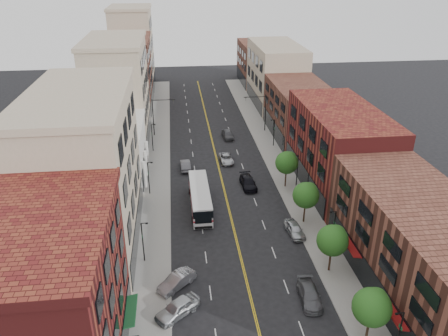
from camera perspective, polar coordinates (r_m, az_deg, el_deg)
name	(u,v)px	position (r m, az deg, el deg)	size (l,w,h in m)	color
ground	(252,303)	(45.81, 3.67, -17.21)	(220.00, 220.00, 0.00)	black
sidewalk_left	(158,162)	(74.85, -8.58, 0.72)	(4.00, 110.00, 0.15)	gray
sidewalk_right	(274,157)	(76.60, 6.53, 1.44)	(4.00, 110.00, 0.15)	gray
bldg_l_redbrick	(50,306)	(37.63, -21.79, -16.41)	(10.00, 16.00, 14.00)	#5C1818
bldg_l_tanoffice	(87,174)	(52.10, -17.41, -0.79)	(10.00, 22.00, 18.00)	tan
bldg_l_white	(111,152)	(70.30, -14.55, 1.99)	(10.00, 14.00, 8.00)	silver
bldg_l_far_a	(119,92)	(84.65, -13.59, 9.66)	(10.00, 20.00, 18.00)	tan
bldg_l_far_b	(128,75)	(104.29, -12.40, 11.83)	(10.00, 20.00, 15.00)	brown
bldg_l_far_c	(133,49)	(121.36, -11.80, 14.95)	(10.00, 16.00, 20.00)	tan
bldg_r_near	(422,250)	(48.26, 24.45, -9.78)	(10.00, 26.00, 10.00)	brown
bldg_r_mid	(338,148)	(66.65, 14.72, 2.53)	(10.00, 22.00, 12.00)	#5C1818
bldg_r_far_a	(300,111)	(85.63, 9.84, 7.37)	(10.00, 20.00, 10.00)	brown
bldg_r_far_b	(276,75)	(104.65, 6.78, 11.99)	(10.00, 22.00, 14.00)	tan
bldg_r_far_c	(259,63)	(124.06, 4.65, 13.48)	(10.00, 18.00, 11.00)	brown
tree_r_0	(373,306)	(41.43, 18.83, -16.68)	(3.40, 3.40, 5.59)	black
tree_r_1	(333,239)	(48.57, 14.06, -9.03)	(3.40, 3.40, 5.59)	black
tree_r_2	(306,194)	(56.59, 10.72, -3.41)	(3.40, 3.40, 5.59)	black
tree_r_3	(287,162)	(65.16, 8.26, 0.79)	(3.40, 3.40, 5.59)	black
lamp_l_1	(143,240)	(49.91, -10.53, -9.22)	(0.81, 0.55, 5.05)	black
lamp_l_2	(149,176)	(63.73, -9.80, -1.06)	(0.81, 0.55, 5.05)	black
lamp_l_3	(152,136)	(78.39, -9.34, 4.13)	(0.81, 0.55, 5.05)	black
lamp_r_0	(399,333)	(41.52, 21.88, -19.33)	(0.81, 0.55, 5.05)	black
lamp_r_1	(334,227)	(52.75, 14.12, -7.54)	(0.81, 0.55, 5.05)	black
lamp_r_2	(297,169)	(65.98, 9.52, -0.08)	(0.81, 0.55, 5.05)	black
lamp_r_3	(274,131)	(80.23, 6.52, 4.81)	(0.81, 0.55, 5.05)	black
signal_mast_left	(157,113)	(85.33, -8.78, 7.14)	(4.49, 0.18, 7.20)	black
signal_mast_right	(262,109)	(86.92, 4.98, 7.68)	(4.49, 0.18, 7.20)	black
city_bus	(200,196)	(60.13, -3.15, -3.73)	(2.87, 11.66, 2.99)	silver
car_angle_a	(178,308)	(44.28, -6.09, -17.74)	(1.90, 4.73, 1.61)	#B6BABF
car_angle_b	(177,281)	(47.35, -6.18, -14.47)	(1.57, 4.49, 1.48)	#AAABB2
car_parked_mid	(310,295)	(46.37, 11.11, -15.97)	(1.94, 4.76, 1.38)	#4F5054
car_parked_far	(295,229)	(55.66, 9.22, -7.89)	(1.73, 4.29, 1.46)	silver
car_lane_behind	(186,165)	(71.74, -5.05, 0.36)	(1.54, 4.42, 1.45)	#525257
car_lane_a	(248,183)	(66.00, 3.17, -1.91)	(2.05, 5.05, 1.47)	black
car_lane_b	(226,159)	(74.08, 0.29, 1.23)	(2.13, 4.61, 1.28)	#AEB1B6
car_lane_c	(228,134)	(84.25, 0.48, 4.40)	(1.83, 4.56, 1.55)	#47484C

